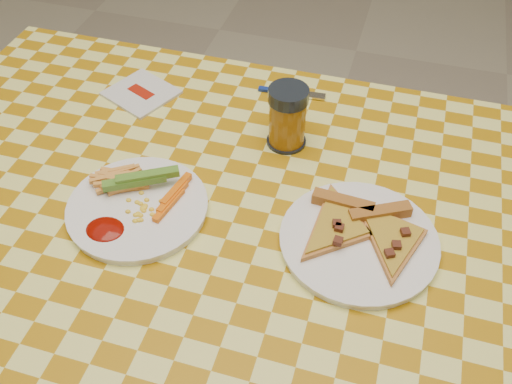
% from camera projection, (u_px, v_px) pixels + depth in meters
% --- Properties ---
extents(table, '(1.28, 0.88, 0.76)m').
position_uv_depth(table, '(234.00, 251.00, 0.95)').
color(table, white).
rests_on(table, ground).
extents(plate_left, '(0.26, 0.26, 0.01)m').
position_uv_depth(plate_left, '(138.00, 208.00, 0.91)').
color(plate_left, white).
rests_on(plate_left, table).
extents(plate_right, '(0.29, 0.29, 0.01)m').
position_uv_depth(plate_right, '(358.00, 242.00, 0.87)').
color(plate_right, white).
rests_on(plate_right, table).
extents(fries_veggies, '(0.18, 0.17, 0.04)m').
position_uv_depth(fries_veggies, '(136.00, 193.00, 0.91)').
color(fries_veggies, '#F1A94C').
rests_on(fries_veggies, plate_left).
extents(pizza_slices, '(0.25, 0.22, 0.02)m').
position_uv_depth(pizza_slices, '(362.00, 229.00, 0.86)').
color(pizza_slices, '#BF833A').
rests_on(pizza_slices, plate_right).
extents(drink_glass, '(0.07, 0.07, 0.12)m').
position_uv_depth(drink_glass, '(287.00, 117.00, 1.00)').
color(drink_glass, black).
rests_on(drink_glass, table).
extents(napkin, '(0.16, 0.15, 0.01)m').
position_uv_depth(napkin, '(141.00, 93.00, 1.14)').
color(napkin, silver).
rests_on(napkin, table).
extents(fork, '(0.14, 0.02, 0.01)m').
position_uv_depth(fork, '(293.00, 93.00, 1.13)').
color(fork, navy).
rests_on(fork, table).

